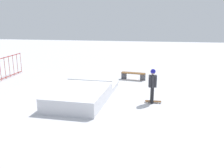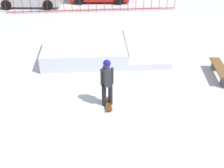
{
  "view_description": "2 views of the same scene",
  "coord_description": "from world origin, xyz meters",
  "px_view_note": "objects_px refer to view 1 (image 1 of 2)",
  "views": [
    {
      "loc": [
        -12.3,
        -2.71,
        4.26
      ],
      "look_at": [
        -0.18,
        -0.83,
        0.9
      ],
      "focal_mm": 40.76,
      "sensor_mm": 36.0,
      "label": 1
    },
    {
      "loc": [
        -0.94,
        -10.58,
        5.81
      ],
      "look_at": [
        -0.01,
        -3.11,
        1.0
      ],
      "focal_mm": 45.15,
      "sensor_mm": 36.0,
      "label": 2
    }
  ],
  "objects_px": {
    "skater": "(153,83)",
    "park_bench": "(133,74)",
    "skate_ramp": "(82,94)",
    "skateboard": "(153,101)"
  },
  "relations": [
    {
      "from": "skateboard",
      "to": "park_bench",
      "type": "height_order",
      "value": "park_bench"
    },
    {
      "from": "skateboard",
      "to": "park_bench",
      "type": "relative_size",
      "value": 0.49
    },
    {
      "from": "skate_ramp",
      "to": "skateboard",
      "type": "xyz_separation_m",
      "value": [
        0.14,
        -3.61,
        -0.24
      ]
    },
    {
      "from": "skateboard",
      "to": "skater",
      "type": "bearing_deg",
      "value": 16.77
    },
    {
      "from": "park_bench",
      "to": "skateboard",
      "type": "bearing_deg",
      "value": -163.73
    },
    {
      "from": "skater",
      "to": "skateboard",
      "type": "height_order",
      "value": "skater"
    },
    {
      "from": "skate_ramp",
      "to": "park_bench",
      "type": "distance_m",
      "value": 5.21
    },
    {
      "from": "skater",
      "to": "skate_ramp",
      "type": "bearing_deg",
      "value": -4.22
    },
    {
      "from": "skater",
      "to": "park_bench",
      "type": "distance_m",
      "value": 4.78
    },
    {
      "from": "skater",
      "to": "skateboard",
      "type": "relative_size",
      "value": 2.15
    }
  ]
}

